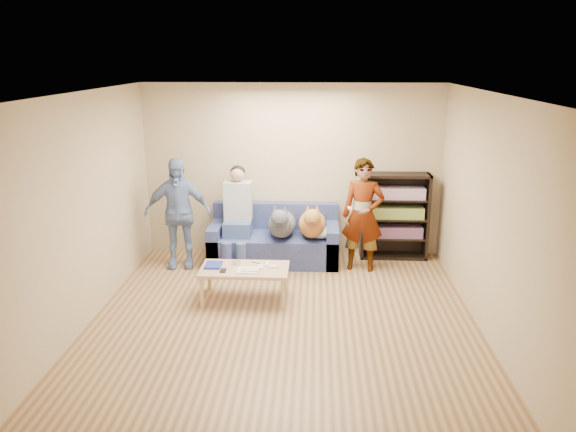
# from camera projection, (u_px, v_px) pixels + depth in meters

# --- Properties ---
(ground) EXTENTS (5.00, 5.00, 0.00)m
(ground) POSITION_uv_depth(u_px,v_px,m) (283.00, 324.00, 6.47)
(ground) COLOR brown
(ground) RESTS_ON ground
(ceiling) EXTENTS (5.00, 5.00, 0.00)m
(ceiling) POSITION_uv_depth(u_px,v_px,m) (282.00, 94.00, 5.75)
(ceiling) COLOR white
(ceiling) RESTS_ON ground
(wall_back) EXTENTS (4.50, 0.00, 4.50)m
(wall_back) POSITION_uv_depth(u_px,v_px,m) (292.00, 170.00, 8.51)
(wall_back) COLOR tan
(wall_back) RESTS_ON ground
(wall_front) EXTENTS (4.50, 0.00, 4.50)m
(wall_front) POSITION_uv_depth(u_px,v_px,m) (260.00, 319.00, 3.71)
(wall_front) COLOR tan
(wall_front) RESTS_ON ground
(wall_left) EXTENTS (0.00, 5.00, 5.00)m
(wall_left) POSITION_uv_depth(u_px,v_px,m) (80.00, 213.00, 6.22)
(wall_left) COLOR tan
(wall_left) RESTS_ON ground
(wall_right) EXTENTS (0.00, 5.00, 5.00)m
(wall_right) POSITION_uv_depth(u_px,v_px,m) (492.00, 218.00, 6.00)
(wall_right) COLOR tan
(wall_right) RESTS_ON ground
(blanket) EXTENTS (0.45, 0.38, 0.16)m
(blanket) POSITION_uv_depth(u_px,v_px,m) (321.00, 232.00, 8.15)
(blanket) COLOR silver
(blanket) RESTS_ON sofa
(person_standing_right) EXTENTS (0.64, 0.47, 1.61)m
(person_standing_right) POSITION_uv_depth(u_px,v_px,m) (363.00, 215.00, 7.92)
(person_standing_right) COLOR gray
(person_standing_right) RESTS_ON ground
(person_standing_left) EXTENTS (0.99, 0.51, 1.61)m
(person_standing_left) POSITION_uv_depth(u_px,v_px,m) (178.00, 213.00, 8.03)
(person_standing_left) COLOR #7997C2
(person_standing_left) RESTS_ON ground
(held_controller) EXTENTS (0.06, 0.11, 0.03)m
(held_controller) POSITION_uv_depth(u_px,v_px,m) (350.00, 208.00, 7.70)
(held_controller) COLOR white
(held_controller) RESTS_ON person_standing_right
(notebook_blue) EXTENTS (0.20, 0.26, 0.03)m
(notebook_blue) POSITION_uv_depth(u_px,v_px,m) (214.00, 265.00, 7.08)
(notebook_blue) COLOR #1C2B9B
(notebook_blue) RESTS_ON coffee_table
(papers) EXTENTS (0.26, 0.20, 0.02)m
(papers) POSITION_uv_depth(u_px,v_px,m) (248.00, 270.00, 6.91)
(papers) COLOR white
(papers) RESTS_ON coffee_table
(magazine) EXTENTS (0.22, 0.17, 0.01)m
(magazine) POSITION_uv_depth(u_px,v_px,m) (250.00, 269.00, 6.92)
(magazine) COLOR beige
(magazine) RESTS_ON coffee_table
(camera_silver) EXTENTS (0.11, 0.06, 0.05)m
(camera_silver) POSITION_uv_depth(u_px,v_px,m) (236.00, 262.00, 7.13)
(camera_silver) COLOR silver
(camera_silver) RESTS_ON coffee_table
(controller_a) EXTENTS (0.04, 0.13, 0.03)m
(controller_a) POSITION_uv_depth(u_px,v_px,m) (268.00, 264.00, 7.09)
(controller_a) COLOR white
(controller_a) RESTS_ON coffee_table
(controller_b) EXTENTS (0.09, 0.06, 0.03)m
(controller_b) POSITION_uv_depth(u_px,v_px,m) (273.00, 267.00, 7.01)
(controller_b) COLOR white
(controller_b) RESTS_ON coffee_table
(headphone_cup_a) EXTENTS (0.07, 0.07, 0.02)m
(headphone_cup_a) POSITION_uv_depth(u_px,v_px,m) (260.00, 268.00, 6.98)
(headphone_cup_a) COLOR silver
(headphone_cup_a) RESTS_ON coffee_table
(headphone_cup_b) EXTENTS (0.07, 0.07, 0.02)m
(headphone_cup_b) POSITION_uv_depth(u_px,v_px,m) (261.00, 266.00, 7.06)
(headphone_cup_b) COLOR white
(headphone_cup_b) RESTS_ON coffee_table
(pen_orange) EXTENTS (0.13, 0.06, 0.01)m
(pen_orange) POSITION_uv_depth(u_px,v_px,m) (241.00, 272.00, 6.86)
(pen_orange) COLOR orange
(pen_orange) RESTS_ON coffee_table
(pen_black) EXTENTS (0.13, 0.08, 0.01)m
(pen_black) POSITION_uv_depth(u_px,v_px,m) (256.00, 263.00, 7.18)
(pen_black) COLOR black
(pen_black) RESTS_ON coffee_table
(wallet) EXTENTS (0.07, 0.12, 0.02)m
(wallet) POSITION_uv_depth(u_px,v_px,m) (223.00, 271.00, 6.91)
(wallet) COLOR black
(wallet) RESTS_ON coffee_table
(sofa) EXTENTS (1.90, 0.85, 0.82)m
(sofa) POSITION_uv_depth(u_px,v_px,m) (274.00, 242.00, 8.41)
(sofa) COLOR #515B93
(sofa) RESTS_ON ground
(person_seated) EXTENTS (0.40, 0.73, 1.47)m
(person_seated) POSITION_uv_depth(u_px,v_px,m) (237.00, 212.00, 8.18)
(person_seated) COLOR #3E4F8A
(person_seated) RESTS_ON sofa
(dog_gray) EXTENTS (0.41, 1.25, 0.59)m
(dog_gray) POSITION_uv_depth(u_px,v_px,m) (282.00, 223.00, 8.14)
(dog_gray) COLOR #54575F
(dog_gray) RESTS_ON sofa
(dog_tan) EXTENTS (0.41, 1.16, 0.59)m
(dog_tan) POSITION_uv_depth(u_px,v_px,m) (312.00, 223.00, 8.14)
(dog_tan) COLOR #C88A3D
(dog_tan) RESTS_ON sofa
(coffee_table) EXTENTS (1.10, 0.60, 0.42)m
(coffee_table) POSITION_uv_depth(u_px,v_px,m) (245.00, 271.00, 7.02)
(coffee_table) COLOR tan
(coffee_table) RESTS_ON ground
(bookshelf) EXTENTS (1.00, 0.34, 1.30)m
(bookshelf) POSITION_uv_depth(u_px,v_px,m) (395.00, 214.00, 8.44)
(bookshelf) COLOR black
(bookshelf) RESTS_ON ground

